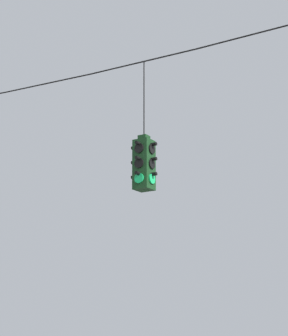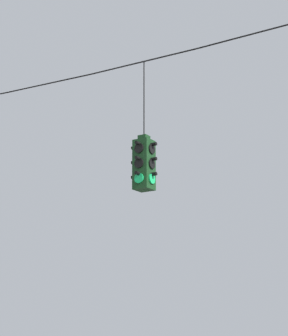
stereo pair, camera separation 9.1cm
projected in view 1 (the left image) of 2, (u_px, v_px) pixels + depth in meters
The scene contains 2 objects.
span_wire at pixel (257, 28), 12.23m from camera, with size 17.98×0.03×0.35m.
traffic_light_near_right_pole at pixel (144, 164), 12.95m from camera, with size 0.58×0.58×2.72m.
Camera 1 is at (4.20, -10.11, 1.66)m, focal length 70.00 mm.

